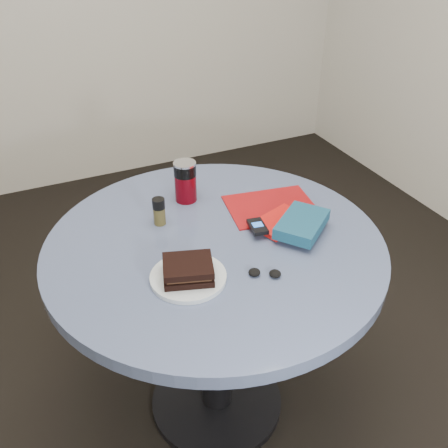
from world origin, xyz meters
name	(u,v)px	position (x,y,z in m)	size (l,w,h in m)	color
ground	(217,402)	(0.00, 0.00, 0.00)	(4.00, 4.00, 0.00)	black
table	(215,283)	(0.00, 0.00, 0.59)	(1.00, 1.00, 0.75)	black
plate	(188,277)	(-0.13, -0.13, 0.76)	(0.20, 0.20, 0.01)	silver
sandwich	(188,270)	(-0.14, -0.14, 0.79)	(0.16, 0.14, 0.05)	black
soda_can	(185,181)	(0.01, 0.26, 0.82)	(0.09, 0.09, 0.14)	#59040D
pepper_grinder	(159,211)	(-0.12, 0.15, 0.79)	(0.05, 0.05, 0.09)	#47401E
magazine	(271,206)	(0.24, 0.10, 0.75)	(0.28, 0.21, 0.00)	maroon
red_book	(280,222)	(0.22, -0.01, 0.76)	(0.17, 0.11, 0.01)	#BA110E
novel	(302,224)	(0.25, -0.08, 0.79)	(0.18, 0.12, 0.03)	navy
mp3_player	(257,227)	(0.13, -0.02, 0.78)	(0.06, 0.09, 0.01)	black
headphones	(265,273)	(0.06, -0.20, 0.76)	(0.09, 0.07, 0.02)	black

